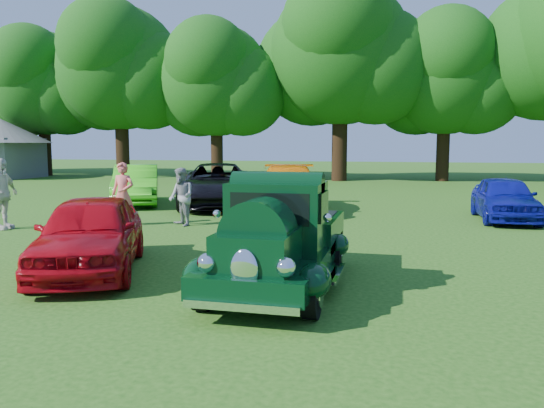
% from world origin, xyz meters
% --- Properties ---
extents(ground, '(120.00, 120.00, 0.00)m').
position_xyz_m(ground, '(0.00, 0.00, 0.00)').
color(ground, '#1C4A11').
rests_on(ground, ground).
extents(hero_pickup, '(1.96, 4.20, 1.64)m').
position_xyz_m(hero_pickup, '(1.71, -0.66, 0.71)').
color(hero_pickup, black).
rests_on(hero_pickup, ground).
extents(red_convertible, '(2.99, 4.24, 1.34)m').
position_xyz_m(red_convertible, '(-1.70, -0.49, 0.67)').
color(red_convertible, '#A70710').
rests_on(red_convertible, ground).
extents(back_car_lime, '(3.28, 4.63, 1.45)m').
position_xyz_m(back_car_lime, '(-5.99, 9.19, 0.72)').
color(back_car_lime, green).
rests_on(back_car_lime, ground).
extents(back_car_black, '(4.12, 6.04, 1.54)m').
position_xyz_m(back_car_black, '(-2.81, 9.17, 0.77)').
color(back_car_black, black).
rests_on(back_car_black, ground).
extents(back_car_orange, '(3.11, 5.56, 1.52)m').
position_xyz_m(back_car_orange, '(-0.09, 8.40, 0.76)').
color(back_car_orange, orange).
rests_on(back_car_orange, ground).
extents(back_car_blue, '(1.60, 3.81, 1.29)m').
position_xyz_m(back_car_blue, '(6.43, 7.93, 0.64)').
color(back_car_blue, '#0B0F81').
rests_on(back_car_blue, ground).
extents(spectator_pink, '(0.64, 0.43, 1.72)m').
position_xyz_m(spectator_pink, '(-3.83, 4.40, 0.86)').
color(spectator_pink, '#DA5D5A').
rests_on(spectator_pink, ground).
extents(spectator_grey, '(0.97, 0.96, 1.58)m').
position_xyz_m(spectator_grey, '(-2.27, 4.73, 0.79)').
color(spectator_grey, gray).
rests_on(spectator_grey, ground).
extents(spectator_white, '(0.46, 1.09, 1.85)m').
position_xyz_m(spectator_white, '(-6.55, 3.05, 0.93)').
color(spectator_white, beige).
rests_on(spectator_white, ground).
extents(gazebo, '(6.40, 6.40, 3.90)m').
position_xyz_m(gazebo, '(-22.00, 21.00, 2.40)').
color(gazebo, '#5C5C61').
rests_on(gazebo, ground).
extents(tree_line, '(63.34, 10.41, 12.37)m').
position_xyz_m(tree_line, '(0.26, 23.76, 7.04)').
color(tree_line, black).
rests_on(tree_line, ground).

